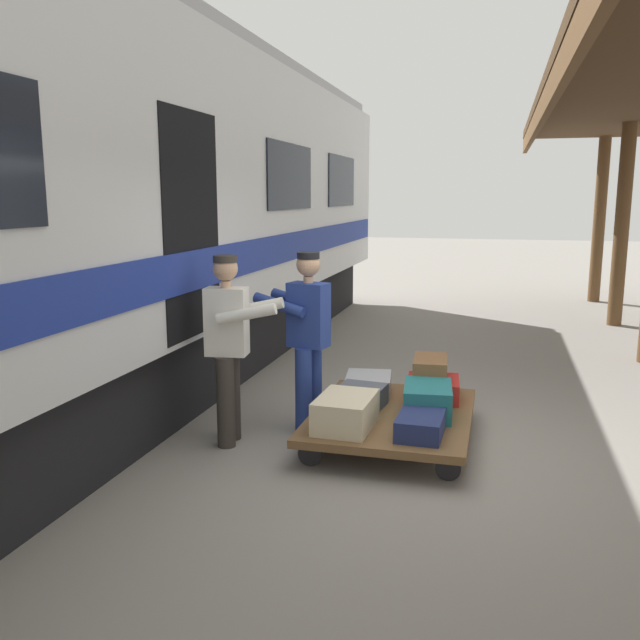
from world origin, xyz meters
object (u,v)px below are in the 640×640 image
suitcase_teal_softside (428,400)px  porter_in_overalls (307,335)px  luggage_cart (392,416)px  suitcase_slate_roller (358,399)px  porter_by_door (229,343)px  suitcase_gray_aluminum (368,384)px  suitcase_red_plastic (433,389)px  suitcase_brown_leather (430,368)px  suitcase_navy_fabric (421,424)px  suitcase_cream_canvas (346,412)px  train_car (46,212)px

suitcase_teal_softside → porter_in_overalls: (1.15, -0.08, 0.51)m
porter_in_overalls → luggage_cart: bearing=174.3°
suitcase_slate_roller → porter_by_door: size_ratio=0.34×
suitcase_slate_roller → porter_by_door: porter_by_door is taller
suitcase_teal_softside → suitcase_gray_aluminum: bearing=-38.9°
luggage_cart → suitcase_red_plastic: bearing=-121.8°
suitcase_red_plastic → suitcase_brown_leather: bearing=-47.6°
suitcase_slate_roller → suitcase_navy_fabric: bearing=141.1°
suitcase_cream_canvas → porter_in_overalls: 0.94m
train_car → porter_by_door: 2.20m
suitcase_cream_canvas → suitcase_navy_fabric: bearing=180.0°
suitcase_slate_roller → porter_in_overalls: (0.51, -0.08, 0.56)m
suitcase_cream_canvas → train_car: bearing=-4.3°
luggage_cart → suitcase_gray_aluminum: size_ratio=3.67×
suitcase_gray_aluminum → suitcase_brown_leather: size_ratio=0.95×
luggage_cart → suitcase_navy_fabric: 0.62m
train_car → suitcase_teal_softside: (-3.60, -0.29, -1.65)m
suitcase_brown_leather → porter_in_overalls: porter_in_overalls is taller
luggage_cart → train_car: bearing=5.0°
suitcase_slate_roller → porter_in_overalls: bearing=-9.1°
suitcase_red_plastic → suitcase_slate_roller: 0.82m
suitcase_teal_softside → suitcase_brown_leather: suitcase_brown_leather is taller
suitcase_navy_fabric → suitcase_brown_leather: bearing=-88.1°
suitcase_teal_softside → suitcase_gray_aluminum: 0.82m
suitcase_brown_leather → luggage_cart: bearing=62.8°
suitcase_red_plastic → suitcase_slate_roller: size_ratio=0.91×
train_car → luggage_cart: train_car is taller
suitcase_navy_fabric → suitcase_brown_leather: suitcase_brown_leather is taller
luggage_cart → porter_in_overalls: porter_in_overalls is taller
suitcase_red_plastic → porter_by_door: porter_by_door is taller
suitcase_gray_aluminum → suitcase_brown_leather: (-0.60, -0.04, 0.20)m
porter_by_door → luggage_cart: bearing=-163.2°
train_car → suitcase_gray_aluminum: bearing=-164.8°
suitcase_brown_leather → train_car: bearing=13.3°
train_car → suitcase_cream_canvas: bearing=175.7°
suitcase_gray_aluminum → suitcase_cream_canvas: (0.00, 1.03, 0.04)m
suitcase_red_plastic → suitcase_teal_softside: bearing=90.0°
suitcase_teal_softside → suitcase_cream_canvas: size_ratio=0.95×
luggage_cart → suitcase_gray_aluminum: bearing=-58.2°
suitcase_slate_roller → porter_by_door: bearing=21.4°
suitcase_teal_softside → suitcase_slate_roller: suitcase_teal_softside is taller
suitcase_red_plastic → suitcase_navy_fabric: (0.00, 1.03, -0.01)m
suitcase_slate_roller → suitcase_navy_fabric: 0.82m
train_car → porter_in_overalls: size_ratio=9.83×
suitcase_cream_canvas → suitcase_brown_leather: size_ratio=1.18×
train_car → suitcase_navy_fabric: train_car is taller
suitcase_gray_aluminum → suitcase_red_plastic: size_ratio=0.97×
suitcase_teal_softside → porter_by_door: bearing=13.8°
suitcase_teal_softside → suitcase_gray_aluminum: (0.64, -0.51, -0.05)m
suitcase_gray_aluminum → suitcase_cream_canvas: suitcase_cream_canvas is taller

